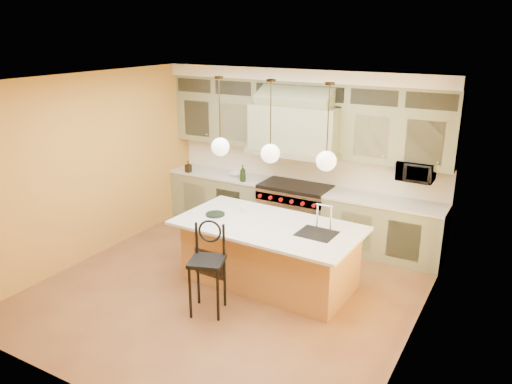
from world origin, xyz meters
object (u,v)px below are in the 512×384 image
Objects in this scene: range at (295,211)px; kitchen_island at (270,252)px; counter_stool at (208,262)px; microwave at (416,171)px.

range is 0.46× the size of kitchen_island.
counter_stool is 3.50m from microwave.
microwave reaches higher than counter_stool.
kitchen_island is at bearing 53.32° from counter_stool.
range is at bearing 105.52° from kitchen_island.
kitchen_island is 2.57m from microwave.
kitchen_island is (0.41, -1.70, -0.01)m from range.
microwave is at bearing 51.48° from kitchen_island.
microwave is (1.87, 2.86, 0.76)m from counter_stool.
counter_stool reaches higher than range.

